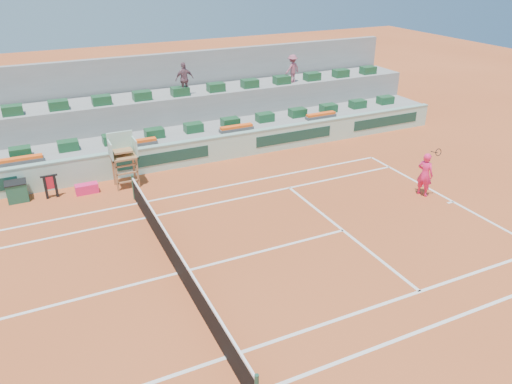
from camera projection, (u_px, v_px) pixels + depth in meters
ground at (178, 273)px, 16.09m from camera, size 90.00×90.00×0.00m
seating_tier_lower at (111, 149)px, 24.53m from camera, size 36.00×4.00×1.20m
seating_tier_upper at (103, 126)px, 25.53m from camera, size 36.00×2.40×2.60m
stadium_back_wall at (96, 102)px, 26.44m from camera, size 36.00×0.40×4.40m
player_bag at (87, 189)px, 21.36m from camera, size 0.94×0.42×0.42m
spectator_mid at (184, 79)px, 25.69m from camera, size 1.04×0.52×1.70m
spectator_right at (292, 69)px, 28.31m from camera, size 1.14×0.86×1.56m
court_lines at (178, 273)px, 16.09m from camera, size 23.89×11.09×0.01m
tennis_net at (176, 260)px, 15.86m from camera, size 0.10×11.97×1.10m
advertising_hoarding at (121, 164)px, 22.73m from camera, size 36.00×0.34×1.26m
umpire_chair at (123, 153)px, 21.52m from camera, size 1.10×0.90×2.40m
seat_row_lower at (113, 139)px, 23.44m from camera, size 32.90×0.60×0.44m
seat_row_upper at (102, 100)px, 24.38m from camera, size 32.90×0.60×0.44m
flower_planters at (82, 151)px, 22.25m from camera, size 26.80×0.36×0.28m
drink_cooler_a at (17, 191)px, 20.63m from camera, size 0.84×0.73×0.84m
towel_rack at (50, 185)px, 20.79m from camera, size 0.68×0.11×1.03m
tennis_player at (425, 174)px, 20.89m from camera, size 0.65×0.96×2.28m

